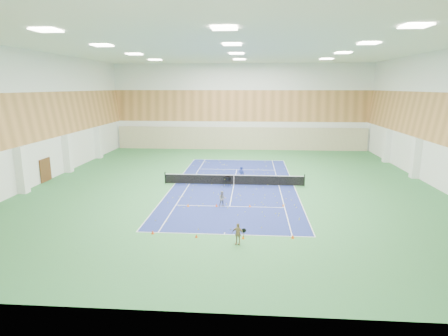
% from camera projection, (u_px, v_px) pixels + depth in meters
% --- Properties ---
extents(ground, '(40.00, 40.00, 0.00)m').
position_uv_depth(ground, '(234.00, 185.00, 34.42)').
color(ground, '#31743D').
rests_on(ground, ground).
extents(room_shell, '(36.00, 40.00, 12.00)m').
position_uv_depth(room_shell, '(234.00, 119.00, 33.14)').
color(room_shell, white).
rests_on(room_shell, ground).
extents(wood_cladding, '(36.00, 40.00, 8.00)m').
position_uv_depth(wood_cladding, '(234.00, 96.00, 32.71)').
color(wood_cladding, '#C18247').
rests_on(wood_cladding, room_shell).
extents(ceiling_light_grid, '(21.40, 25.40, 0.06)m').
position_uv_depth(ceiling_light_grid, '(235.00, 50.00, 31.88)').
color(ceiling_light_grid, white).
rests_on(ceiling_light_grid, room_shell).
extents(court_surface, '(10.97, 23.77, 0.01)m').
position_uv_depth(court_surface, '(234.00, 185.00, 34.42)').
color(court_surface, navy).
rests_on(court_surface, ground).
extents(tennis_balls_scatter, '(10.57, 22.77, 0.07)m').
position_uv_depth(tennis_balls_scatter, '(234.00, 184.00, 34.41)').
color(tennis_balls_scatter, '#C0CD23').
rests_on(tennis_balls_scatter, ground).
extents(tennis_net, '(12.80, 0.10, 1.10)m').
position_uv_depth(tennis_net, '(234.00, 179.00, 34.30)').
color(tennis_net, black).
rests_on(tennis_net, ground).
extents(back_curtain, '(35.40, 0.16, 3.20)m').
position_uv_depth(back_curtain, '(241.00, 138.00, 53.32)').
color(back_curtain, '#C6B793').
rests_on(back_curtain, ground).
extents(door_left_b, '(0.08, 1.80, 2.20)m').
position_uv_depth(door_left_b, '(45.00, 170.00, 35.49)').
color(door_left_b, '#593319').
rests_on(door_left_b, ground).
extents(coach, '(0.69, 0.57, 1.62)m').
position_uv_depth(coach, '(241.00, 175.00, 34.86)').
color(coach, navy).
rests_on(coach, ground).
extents(child_court, '(0.63, 0.52, 1.18)m').
position_uv_depth(child_court, '(222.00, 199.00, 28.12)').
color(child_court, gray).
rests_on(child_court, ground).
extents(child_apron, '(0.79, 0.50, 1.25)m').
position_uv_depth(child_apron, '(238.00, 234.00, 21.34)').
color(child_apron, '#A2865C').
rests_on(child_apron, ground).
extents(ball_cart, '(0.68, 0.68, 0.91)m').
position_uv_depth(ball_cart, '(227.00, 181.00, 33.78)').
color(ball_cart, black).
rests_on(ball_cart, ground).
extents(cone_svc_a, '(0.22, 0.22, 0.24)m').
position_uv_depth(cone_svc_a, '(188.00, 205.00, 28.12)').
color(cone_svc_a, orange).
rests_on(cone_svc_a, ground).
extents(cone_svc_b, '(0.20, 0.20, 0.22)m').
position_uv_depth(cone_svc_b, '(216.00, 205.00, 28.13)').
color(cone_svc_b, '#DB3F0B').
rests_on(cone_svc_b, ground).
extents(cone_svc_c, '(0.18, 0.18, 0.20)m').
position_uv_depth(cone_svc_c, '(250.00, 206.00, 28.06)').
color(cone_svc_c, '#FF660D').
rests_on(cone_svc_c, ground).
extents(cone_svc_d, '(0.19, 0.19, 0.21)m').
position_uv_depth(cone_svc_d, '(283.00, 205.00, 28.20)').
color(cone_svc_d, orange).
rests_on(cone_svc_d, ground).
extents(cone_base_a, '(0.21, 0.21, 0.23)m').
position_uv_depth(cone_base_a, '(153.00, 232.00, 22.93)').
color(cone_base_a, '#F03F0C').
rests_on(cone_base_a, ground).
extents(cone_base_b, '(0.18, 0.18, 0.20)m').
position_uv_depth(cone_base_b, '(196.00, 236.00, 22.37)').
color(cone_base_b, '#E7410C').
rests_on(cone_base_b, ground).
extents(cone_base_c, '(0.19, 0.19, 0.21)m').
position_uv_depth(cone_base_c, '(243.00, 237.00, 22.21)').
color(cone_base_c, orange).
rests_on(cone_base_c, ground).
extents(cone_base_d, '(0.22, 0.22, 0.24)m').
position_uv_depth(cone_base_d, '(293.00, 236.00, 22.26)').
color(cone_base_d, '#F1510C').
rests_on(cone_base_d, ground).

